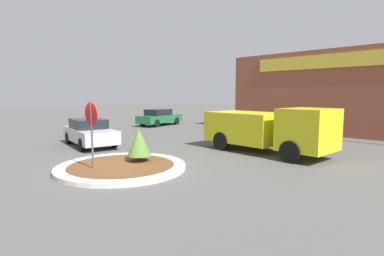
{
  "coord_description": "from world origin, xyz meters",
  "views": [
    {
      "loc": [
        9.37,
        -6.12,
        2.75
      ],
      "look_at": [
        1.0,
        2.74,
        1.39
      ],
      "focal_mm": 28.0,
      "sensor_mm": 36.0,
      "label": 1
    }
  ],
  "objects_px": {
    "utility_truck": "(267,128)",
    "parked_sedan_silver": "(90,132)",
    "stop_sign": "(92,123)",
    "parked_sedan_green": "(160,117)"
  },
  "relations": [
    {
      "from": "stop_sign",
      "to": "parked_sedan_green",
      "type": "distance_m",
      "value": 16.32
    },
    {
      "from": "utility_truck",
      "to": "parked_sedan_green",
      "type": "xyz_separation_m",
      "value": [
        -13.4,
        4.82,
        -0.43
      ]
    },
    {
      "from": "utility_truck",
      "to": "parked_sedan_silver",
      "type": "height_order",
      "value": "utility_truck"
    },
    {
      "from": "stop_sign",
      "to": "parked_sedan_silver",
      "type": "relative_size",
      "value": 0.54
    },
    {
      "from": "utility_truck",
      "to": "parked_sedan_silver",
      "type": "bearing_deg",
      "value": -144.42
    },
    {
      "from": "stop_sign",
      "to": "utility_truck",
      "type": "height_order",
      "value": "stop_sign"
    },
    {
      "from": "stop_sign",
      "to": "utility_truck",
      "type": "bearing_deg",
      "value": 70.32
    },
    {
      "from": "stop_sign",
      "to": "utility_truck",
      "type": "xyz_separation_m",
      "value": [
        2.66,
        7.43,
        -0.61
      ]
    },
    {
      "from": "stop_sign",
      "to": "parked_sedan_green",
      "type": "height_order",
      "value": "stop_sign"
    },
    {
      "from": "utility_truck",
      "to": "parked_sedan_silver",
      "type": "distance_m",
      "value": 9.28
    }
  ]
}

